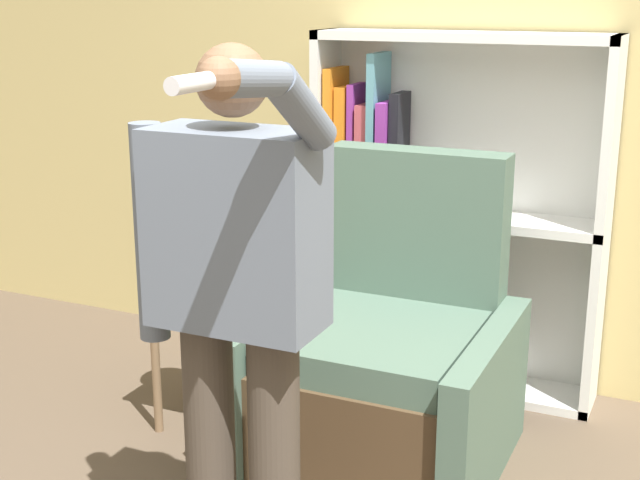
# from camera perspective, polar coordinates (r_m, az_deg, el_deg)

# --- Properties ---
(wall_back) EXTENTS (8.00, 0.06, 2.80)m
(wall_back) POSITION_cam_1_polar(r_m,az_deg,el_deg) (4.03, 12.91, 9.99)
(wall_back) COLOR tan
(wall_back) RESTS_ON ground_plane
(bookcase) EXTENTS (1.31, 0.28, 1.61)m
(bookcase) POSITION_cam_1_polar(r_m,az_deg,el_deg) (4.08, 6.56, 1.33)
(bookcase) COLOR white
(bookcase) RESTS_ON ground_plane
(armchair) EXTENTS (0.93, 0.93, 1.17)m
(armchair) POSITION_cam_1_polar(r_m,az_deg,el_deg) (3.50, 4.31, -8.14)
(armchair) COLOR #4C3823
(armchair) RESTS_ON ground_plane
(person_standing) EXTENTS (0.63, 0.78, 1.65)m
(person_standing) POSITION_cam_1_polar(r_m,az_deg,el_deg) (2.49, -5.46, -3.59)
(person_standing) COLOR #473D33
(person_standing) RESTS_ON ground_plane
(side_table) EXTENTS (0.36, 0.36, 0.68)m
(side_table) POSITION_cam_1_polar(r_m,az_deg,el_deg) (3.69, -7.37, -4.30)
(side_table) COLOR #846647
(side_table) RESTS_ON ground_plane
(table_lamp) EXTENTS (0.24, 0.24, 0.46)m
(table_lamp) POSITION_cam_1_polar(r_m,az_deg,el_deg) (3.55, -7.65, 3.30)
(table_lamp) COLOR #4C4233
(table_lamp) RESTS_ON side_table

